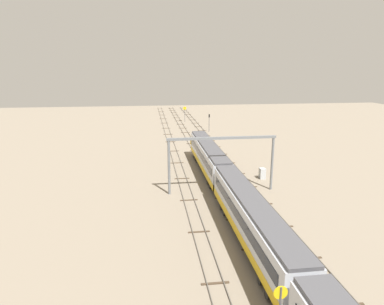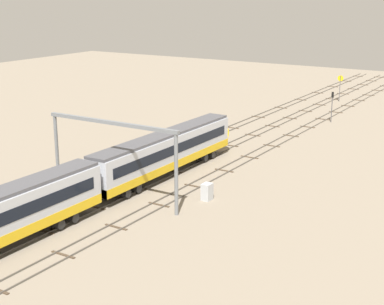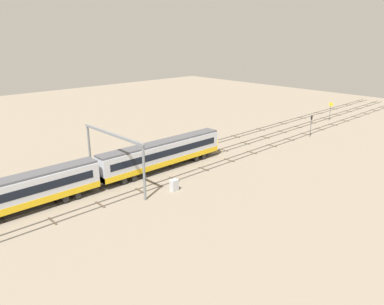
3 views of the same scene
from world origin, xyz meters
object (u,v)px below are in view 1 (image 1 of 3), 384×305
(speed_sign_near_foreground, at_px, (185,111))
(relay_cabinet, at_px, (262,173))
(overhead_gantry, at_px, (222,152))
(train, at_px, (303,296))
(signal_light_trackside_approach, at_px, (209,120))

(speed_sign_near_foreground, distance_m, relay_cabinet, 59.97)
(overhead_gantry, relative_size, speed_sign_near_foreground, 3.18)
(train, relative_size, signal_light_trackside_approach, 20.59)
(speed_sign_near_foreground, bearing_deg, train, 178.80)
(relay_cabinet, bearing_deg, train, 165.88)
(overhead_gantry, relative_size, relay_cabinet, 9.08)
(train, xyz_separation_m, relay_cabinet, (32.10, -8.07, -1.80))
(train, height_order, signal_light_trackside_approach, train)
(speed_sign_near_foreground, relative_size, relay_cabinet, 2.85)
(train, xyz_separation_m, speed_sign_near_foreground, (91.70, -1.93, 0.66))
(train, relative_size, speed_sign_near_foreground, 20.42)
(train, bearing_deg, relay_cabinet, -14.12)
(speed_sign_near_foreground, bearing_deg, relay_cabinet, -174.11)
(signal_light_trackside_approach, height_order, relay_cabinet, signal_light_trackside_approach)
(signal_light_trackside_approach, xyz_separation_m, relay_cabinet, (-41.23, -1.37, -2.30))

